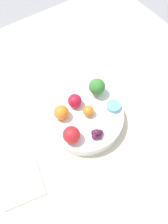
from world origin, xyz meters
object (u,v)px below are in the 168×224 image
Objects in this scene: bowl at (84,117)px; grape_cluster at (97,134)px; orange_back at (88,111)px; broccoli at (97,87)px; apple_green at (71,135)px; orange_front at (61,112)px; napkin at (20,180)px; small_cup at (114,106)px; apple_red at (75,101)px.

bowl is 7.10× the size of grape_cluster.
orange_back is at bearing -126.75° from bowl.
broccoli reaches higher than apple_green.
orange_front reaches higher than bowl.
broccoli is at bearing -53.91° from orange_back.
grape_cluster reaches higher than napkin.
orange_back is at bearing 71.64° from small_cup.
apple_red is (0.05, 0.01, 0.05)m from bowl.
orange_front is 0.17m from small_cup.
napkin is at bearing 84.48° from grape_cluster.
orange_front reaches higher than apple_red.
broccoli reaches higher than grape_cluster.
broccoli is at bearing -35.82° from grape_cluster.
napkin is (-0.09, 0.21, -0.07)m from orange_front.
small_cup is at bearing -171.26° from broccoli.
grape_cluster is (-0.09, 0.01, 0.04)m from bowl.
bowl is 0.11m from broccoli.
orange_front is 0.09m from orange_back.
small_cup is (-0.04, -0.09, 0.03)m from bowl.
broccoli is at bearing -91.55° from apple_red.
grape_cluster is at bearing -156.44° from orange_front.
grape_cluster is at bearing 115.93° from small_cup.
grape_cluster is (-0.12, -0.05, -0.01)m from orange_front.
apple_red is 0.12m from apple_green.
bowl is 7.16× the size of orange_back.
orange_front is 1.30× the size of grape_cluster.
apple_green is at bearing 95.16° from small_cup.
grape_cluster is 0.12m from small_cup.
orange_back reaches higher than small_cup.
small_cup is (0.02, -0.17, -0.02)m from apple_green.
napkin is at bearing 114.57° from orange_front.
orange_front is (-0.01, 0.06, 0.00)m from apple_red.
napkin is at bearing 106.60° from broccoli.
grape_cluster is (-0.04, -0.07, -0.01)m from apple_green.
apple_green is (-0.09, 0.16, -0.01)m from broccoli.
apple_red is 1.25× the size of grape_cluster.
bowl is 0.04m from orange_back.
grape_cluster is 0.81× the size of small_cup.
orange_front is at bearing 23.56° from grape_cluster.
apple_red reaches higher than orange_back.
apple_red reaches higher than grape_cluster.
broccoli is 1.77× the size of orange_back.
apple_green reaches higher than grape_cluster.
small_cup is (-0.07, -0.16, -0.02)m from orange_front.
bowl is at bearing 69.16° from small_cup.
orange_back is at bearing -79.19° from napkin.
small_cup is at bearing -129.39° from apple_red.
orange_back is 0.23× the size of napkin.
grape_cluster is (-0.08, 0.02, -0.01)m from orange_back.
orange_back is 0.99× the size of grape_cluster.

